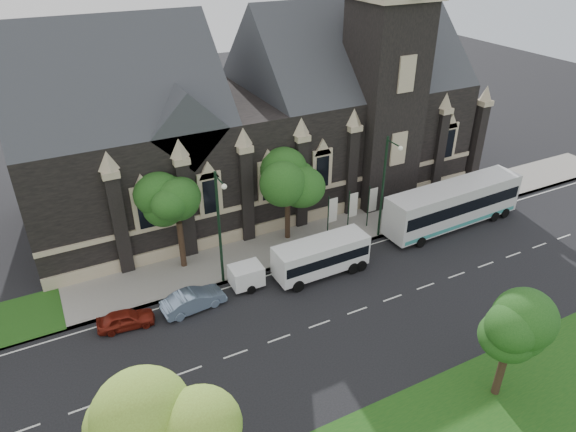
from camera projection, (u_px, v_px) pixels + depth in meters
ground at (319, 324)px, 34.41m from camera, size 160.00×160.00×0.00m
sidewalk at (260, 253)px, 41.72m from camera, size 80.00×5.00×0.15m
museum at (267, 113)px, 46.91m from camera, size 40.00×17.70×29.90m
tree_park_near at (174, 429)px, 19.79m from camera, size 4.42×4.42×8.56m
tree_park_east at (512, 327)px, 27.37m from camera, size 3.40×3.40×6.28m
tree_walk_right at (289, 174)px, 41.09m from camera, size 4.08×4.08×7.80m
tree_walk_left at (178, 200)px, 37.54m from camera, size 3.91×3.91×7.64m
street_lamp_near at (385, 183)px, 41.34m from camera, size 0.36×1.88×9.00m
street_lamp_mid at (220, 224)px, 35.78m from camera, size 0.36×1.88×9.00m
banner_flag_left at (331, 213)px, 42.69m from camera, size 0.90×0.10×4.00m
banner_flag_center at (352, 208)px, 43.48m from camera, size 0.90×0.10×4.00m
banner_flag_right at (371, 202)px, 44.27m from camera, size 0.90×0.10×4.00m
tour_coach at (453, 204)px, 44.60m from camera, size 13.31×3.42×3.85m
shuttle_bus at (321, 255)px, 38.61m from camera, size 7.32×2.64×2.81m
box_trailer at (246, 275)px, 37.46m from camera, size 3.34×1.96×1.78m
sedan at (194, 300)px, 35.47m from camera, size 4.55×2.00×1.45m
car_far_red at (126, 319)px, 33.92m from camera, size 3.83×1.91×1.25m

